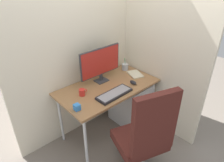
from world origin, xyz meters
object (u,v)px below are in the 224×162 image
at_px(desk_clamp_accessory, 77,107).
at_px(keyboard, 114,94).
at_px(coffee_mug, 82,92).
at_px(office_chair, 145,135).
at_px(filing_cabinet, 130,102).
at_px(monitor, 101,63).
at_px(pen_holder, 125,67).
at_px(mouse, 133,82).
at_px(notebook, 135,74).

bearing_deg(desk_clamp_accessory, keyboard, -6.43).
bearing_deg(coffee_mug, desk_clamp_accessory, -135.82).
height_order(office_chair, filing_cabinet, office_chair).
bearing_deg(filing_cabinet, coffee_mug, 174.46).
distance_m(office_chair, desk_clamp_accessory, 0.77).
bearing_deg(desk_clamp_accessory, coffee_mug, 44.18).
xyz_separation_m(monitor, desk_clamp_accessory, (-0.59, -0.32, -0.23)).
relative_size(pen_holder, desk_clamp_accessory, 2.51).
bearing_deg(keyboard, mouse, 4.64).
height_order(filing_cabinet, desk_clamp_accessory, desk_clamp_accessory).
distance_m(filing_cabinet, monitor, 0.82).
bearing_deg(coffee_mug, pen_holder, 9.52).
height_order(office_chair, desk_clamp_accessory, office_chair).
bearing_deg(filing_cabinet, keyboard, -160.15).
relative_size(keyboard, desk_clamp_accessory, 6.79).
bearing_deg(desk_clamp_accessory, notebook, 7.15).
height_order(monitor, keyboard, monitor).
bearing_deg(keyboard, filing_cabinet, 19.85).
bearing_deg(office_chair, coffee_mug, 102.82).
height_order(office_chair, monitor, monitor).
distance_m(office_chair, mouse, 0.78).
bearing_deg(notebook, monitor, 178.68).
relative_size(office_chair, monitor, 1.91).
height_order(office_chair, notebook, office_chair).
xyz_separation_m(office_chair, monitor, (0.20, 0.95, 0.43)).
distance_m(office_chair, pen_holder, 1.20).
distance_m(keyboard, pen_holder, 0.70).
distance_m(office_chair, filing_cabinet, 0.99).
bearing_deg(desk_clamp_accessory, monitor, 28.41).
relative_size(mouse, notebook, 0.47).
height_order(pen_holder, coffee_mug, pen_holder).
relative_size(keyboard, pen_holder, 2.71).
height_order(office_chair, pen_holder, office_chair).
bearing_deg(monitor, pen_holder, 2.72).
height_order(keyboard, pen_holder, pen_holder).
bearing_deg(monitor, notebook, -21.67).
bearing_deg(notebook, mouse, -123.03).
distance_m(pen_holder, desk_clamp_accessory, 1.12).
bearing_deg(mouse, pen_holder, 65.30).
bearing_deg(coffee_mug, notebook, -4.28).
height_order(notebook, desk_clamp_accessory, desk_clamp_accessory).
height_order(keyboard, notebook, keyboard).
height_order(monitor, desk_clamp_accessory, monitor).
height_order(filing_cabinet, mouse, mouse).
height_order(coffee_mug, desk_clamp_accessory, coffee_mug).
relative_size(monitor, notebook, 2.62).
bearing_deg(filing_cabinet, pen_holder, 67.92).
bearing_deg(notebook, filing_cabinet, -152.03).
bearing_deg(pen_holder, office_chair, -124.86).
relative_size(monitor, pen_holder, 3.55).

